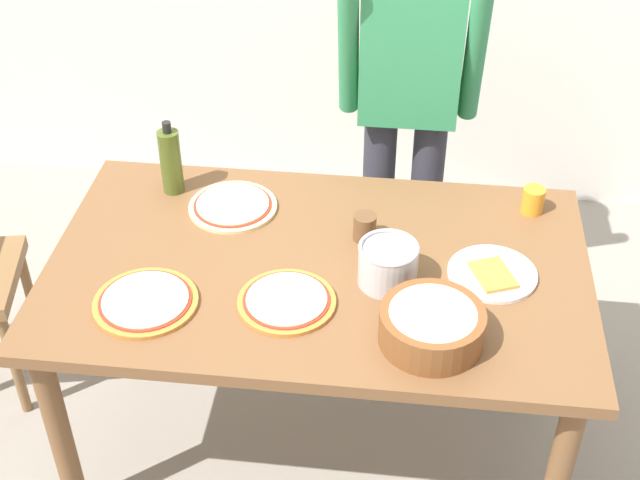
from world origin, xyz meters
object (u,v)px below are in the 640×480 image
at_px(pizza_cooked_on_tray, 287,301).
at_px(cup_small_brown, 365,227).
at_px(pizza_raw_on_board, 233,206).
at_px(popcorn_bowl, 432,323).
at_px(cup_orange, 533,200).
at_px(olive_oil_bottle, 171,161).
at_px(person_cook, 409,93).
at_px(dining_table, 318,287).
at_px(pizza_second_cooked, 146,302).
at_px(plate_with_slice, 492,274).
at_px(steel_pot, 388,264).

distance_m(pizza_cooked_on_tray, cup_small_brown, 0.38).
xyz_separation_m(pizza_raw_on_board, popcorn_bowl, (0.64, -0.53, 0.05)).
bearing_deg(cup_orange, cup_small_brown, -158.38).
distance_m(pizza_raw_on_board, cup_orange, 0.96).
relative_size(popcorn_bowl, olive_oil_bottle, 1.09).
bearing_deg(popcorn_bowl, cup_orange, 63.83).
relative_size(person_cook, olive_oil_bottle, 6.33).
bearing_deg(olive_oil_bottle, dining_table, -32.37).
distance_m(dining_table, pizza_second_cooked, 0.52).
relative_size(pizza_second_cooked, popcorn_bowl, 1.05).
bearing_deg(pizza_second_cooked, cup_orange, 27.65).
relative_size(plate_with_slice, olive_oil_bottle, 1.02).
relative_size(pizza_raw_on_board, pizza_second_cooked, 0.96).
distance_m(steel_pot, cup_orange, 0.60).
xyz_separation_m(dining_table, steel_pot, (0.21, -0.06, 0.16)).
distance_m(pizza_second_cooked, olive_oil_bottle, 0.58).
xyz_separation_m(person_cook, plate_with_slice, (0.28, -0.75, -0.17)).
xyz_separation_m(person_cook, cup_orange, (0.42, -0.41, -0.14)).
xyz_separation_m(olive_oil_bottle, cup_small_brown, (0.64, -0.19, -0.07)).
distance_m(steel_pot, cup_small_brown, 0.21).
relative_size(popcorn_bowl, cup_small_brown, 3.29).
height_order(pizza_raw_on_board, olive_oil_bottle, olive_oil_bottle).
bearing_deg(person_cook, pizza_second_cooked, -124.70).
xyz_separation_m(popcorn_bowl, steel_pot, (-0.13, 0.23, 0.00)).
height_order(dining_table, pizza_cooked_on_tray, pizza_cooked_on_tray).
relative_size(pizza_raw_on_board, cup_orange, 3.34).
distance_m(plate_with_slice, cup_small_brown, 0.41).
distance_m(popcorn_bowl, cup_small_brown, 0.47).
bearing_deg(steel_pot, cup_small_brown, 112.25).
relative_size(dining_table, cup_small_brown, 18.82).
xyz_separation_m(pizza_second_cooked, cup_orange, (1.10, 0.58, 0.03)).
bearing_deg(pizza_cooked_on_tray, cup_orange, 36.66).
xyz_separation_m(dining_table, olive_oil_bottle, (-0.52, 0.33, 0.20)).
height_order(person_cook, olive_oil_bottle, person_cook).
relative_size(pizza_cooked_on_tray, olive_oil_bottle, 1.08).
bearing_deg(plate_with_slice, dining_table, -179.68).
bearing_deg(pizza_cooked_on_tray, olive_oil_bottle, 131.30).
relative_size(dining_table, plate_with_slice, 6.15).
bearing_deg(olive_oil_bottle, steel_pot, -28.05).
relative_size(dining_table, steel_pot, 9.22).
bearing_deg(plate_with_slice, person_cook, 110.46).
xyz_separation_m(cup_orange, cup_small_brown, (-0.52, -0.21, 0.00)).
bearing_deg(dining_table, popcorn_bowl, -40.52).
relative_size(steel_pot, cup_small_brown, 2.04).
xyz_separation_m(dining_table, pizza_second_cooked, (-0.46, -0.23, 0.10)).
relative_size(pizza_raw_on_board, popcorn_bowl, 1.02).
height_order(dining_table, pizza_raw_on_board, pizza_raw_on_board).
height_order(person_cook, cup_orange, person_cook).
bearing_deg(pizza_second_cooked, pizza_raw_on_board, 72.45).
bearing_deg(person_cook, cup_small_brown, -99.36).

